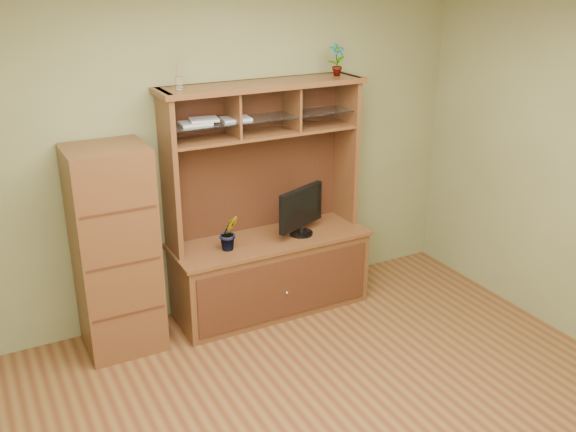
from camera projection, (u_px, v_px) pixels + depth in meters
room at (349, 241)px, 3.43m from camera, size 4.54×4.04×2.74m
media_hutch at (269, 251)px, 5.32m from camera, size 1.66×0.61×1.90m
monitor at (301, 210)px, 5.24m from camera, size 0.48×0.23×0.40m
orchid_plant at (229, 232)px, 4.98m from camera, size 0.16×0.13×0.29m
top_plant at (337, 60)px, 5.12m from camera, size 0.14×0.10×0.26m
reed_diffuser at (179, 75)px, 4.55m from camera, size 0.05×0.05×0.26m
magazines at (211, 121)px, 4.78m from camera, size 0.56×0.20×0.04m
side_cabinet at (115, 251)px, 4.68m from camera, size 0.56×0.51×1.57m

